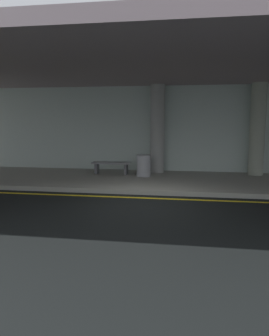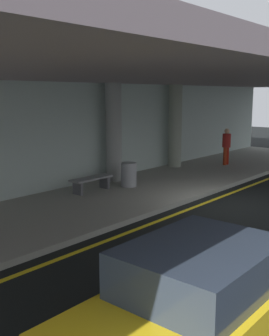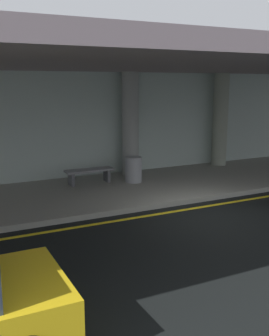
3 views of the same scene
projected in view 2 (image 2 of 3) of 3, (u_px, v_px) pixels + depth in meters
name	position (u px, v px, depth m)	size (l,w,h in m)	color
ground_plane	(225.00, 205.00, 12.80)	(60.00, 60.00, 0.00)	black
sidewalk	(147.00, 188.00, 14.76)	(26.00, 4.20, 0.15)	gray
lane_stripe_yellow	(208.00, 202.00, 13.18)	(26.00, 0.14, 0.01)	yellow
support_column_far_left	(114.00, 132.00, 15.45)	(0.60, 0.60, 3.65)	gray
support_column_left_mid	(175.00, 126.00, 18.45)	(0.60, 0.60, 3.65)	gray
ceiling_overhang	(159.00, 77.00, 13.76)	(28.00, 13.20, 0.30)	gray
terminal_back_wall	(102.00, 133.00, 15.87)	(26.00, 0.30, 3.80)	#AABCB4
car_yellow_taxi	(197.00, 304.00, 5.36)	(4.10, 1.92, 1.50)	yellow
traveler_with_luggage	(226.00, 144.00, 19.04)	(0.38, 0.38, 1.68)	maroon
bench_metal	(91.00, 181.00, 13.90)	(1.60, 0.50, 0.48)	slate
trash_bin_steel	(129.00, 174.00, 14.67)	(0.56, 0.56, 0.85)	gray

